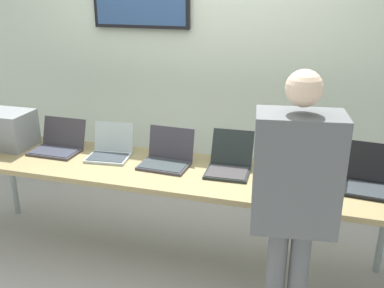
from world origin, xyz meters
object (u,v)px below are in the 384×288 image
object	(u,v)px
laptop_station_3	(229,163)
laptop_station_5	(373,179)
laptop_station_4	(301,171)
workbench	(165,174)
coffee_mug	(283,193)
laptop_station_2	(167,157)
laptop_station_1	(110,150)
laptop_station_0	(58,144)
person	(294,192)
equipment_box	(6,129)

from	to	relation	value
laptop_station_3	laptop_station_5	distance (m)	0.96
laptop_station_4	workbench	bearing A→B (deg)	-174.07
workbench	coffee_mug	xyz separation A→B (m)	(0.87, -0.25, 0.09)
laptop_station_4	laptop_station_2	bearing A→B (deg)	-178.62
laptop_station_1	laptop_station_5	distance (m)	1.90
laptop_station_0	laptop_station_3	xyz separation A→B (m)	(1.39, 0.01, 0.00)
laptop_station_1	laptop_station_5	world-z (taller)	laptop_station_5
coffee_mug	laptop_station_0	bearing A→B (deg)	169.29
person	coffee_mug	bearing A→B (deg)	102.11
laptop_station_3	coffee_mug	xyz separation A→B (m)	(0.41, -0.35, -0.01)
laptop_station_2	laptop_station_5	world-z (taller)	laptop_station_2
equipment_box	laptop_station_1	size ratio (longest dim) A/B	1.24
laptop_station_2	laptop_station_3	distance (m)	0.47
laptop_station_0	laptop_station_4	size ratio (longest dim) A/B	1.12
laptop_station_4	person	size ratio (longest dim) A/B	0.21
laptop_station_3	equipment_box	bearing A→B (deg)	-179.17
workbench	laptop_station_3	bearing A→B (deg)	12.17
laptop_station_2	coffee_mug	distance (m)	0.94
workbench	coffee_mug	size ratio (longest dim) A/B	36.31
laptop_station_0	laptop_station_4	world-z (taller)	laptop_station_0
laptop_station_0	laptop_station_1	size ratio (longest dim) A/B	1.12
laptop_station_0	coffee_mug	size ratio (longest dim) A/B	4.17
laptop_station_5	person	size ratio (longest dim) A/B	0.26
workbench	laptop_station_0	bearing A→B (deg)	174.46
laptop_station_1	laptop_station_4	bearing A→B (deg)	-0.05
laptop_station_0	person	bearing A→B (deg)	-20.72
laptop_station_1	laptop_station_3	size ratio (longest dim) A/B	0.88
laptop_station_3	person	xyz separation A→B (m)	(0.49, -0.72, 0.18)
laptop_station_5	coffee_mug	distance (m)	0.65
coffee_mug	person	bearing A→B (deg)	-77.89
workbench	coffee_mug	distance (m)	0.91
equipment_box	laptop_station_0	size ratio (longest dim) A/B	1.11
laptop_station_0	person	xyz separation A→B (m)	(1.88, -0.71, 0.19)
equipment_box	laptop_station_4	bearing A→B (deg)	0.68
equipment_box	coffee_mug	size ratio (longest dim) A/B	4.63
laptop_station_3	laptop_station_4	size ratio (longest dim) A/B	1.15
person	laptop_station_4	bearing A→B (deg)	89.06
equipment_box	laptop_station_4	xyz separation A→B (m)	(2.36, 0.03, -0.09)
laptop_station_2	laptop_station_3	size ratio (longest dim) A/B	0.94
laptop_station_4	equipment_box	bearing A→B (deg)	-179.32
laptop_station_3	laptop_station_5	xyz separation A→B (m)	(0.96, -0.01, -0.00)
equipment_box	laptop_station_3	world-z (taller)	equipment_box
laptop_station_0	laptop_station_4	distance (m)	1.89
laptop_station_3	laptop_station_2	bearing A→B (deg)	-177.27
laptop_station_4	laptop_station_5	size ratio (longest dim) A/B	0.80
workbench	coffee_mug	world-z (taller)	coffee_mug
laptop_station_5	laptop_station_3	bearing A→B (deg)	179.36
workbench	laptop_station_0	distance (m)	0.95
workbench	laptop_station_3	size ratio (longest dim) A/B	8.52
laptop_station_2	person	world-z (taller)	person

